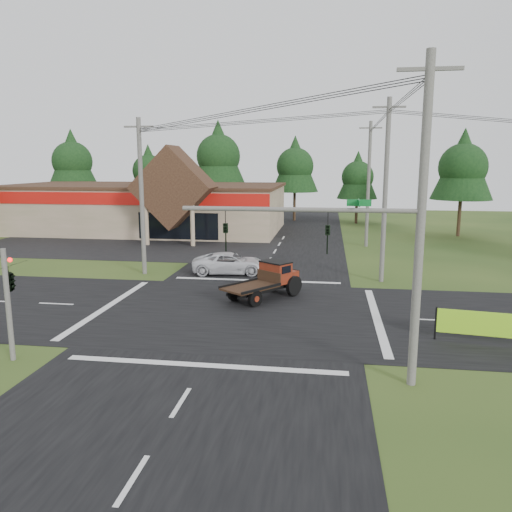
# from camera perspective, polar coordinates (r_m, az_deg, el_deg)

# --- Properties ---
(ground) EXTENTS (120.00, 120.00, 0.00)m
(ground) POSITION_cam_1_polar(r_m,az_deg,el_deg) (25.82, -2.15, -6.41)
(ground) COLOR #254017
(ground) RESTS_ON ground
(road_ns) EXTENTS (12.00, 120.00, 0.02)m
(road_ns) POSITION_cam_1_polar(r_m,az_deg,el_deg) (25.82, -2.15, -6.39)
(road_ns) COLOR black
(road_ns) RESTS_ON ground
(road_ew) EXTENTS (120.00, 12.00, 0.02)m
(road_ew) POSITION_cam_1_polar(r_m,az_deg,el_deg) (25.82, -2.15, -6.39)
(road_ew) COLOR black
(road_ew) RESTS_ON ground
(parking_apron) EXTENTS (28.00, 14.00, 0.02)m
(parking_apron) POSITION_cam_1_polar(r_m,az_deg,el_deg) (47.67, -14.67, 1.14)
(parking_apron) COLOR black
(parking_apron) RESTS_ON ground
(cvs_building) EXTENTS (30.40, 18.20, 9.19)m
(cvs_building) POSITION_cam_1_polar(r_m,az_deg,el_deg) (57.72, -12.29, 5.59)
(cvs_building) COLOR gray
(cvs_building) RESTS_ON ground
(traffic_signal_mast) EXTENTS (8.12, 0.24, 7.00)m
(traffic_signal_mast) POSITION_cam_1_polar(r_m,az_deg,el_deg) (17.12, 12.53, -0.16)
(traffic_signal_mast) COLOR #595651
(traffic_signal_mast) RESTS_ON ground
(traffic_signal_corner) EXTENTS (0.53, 2.48, 4.40)m
(traffic_signal_corner) POSITION_cam_1_polar(r_m,az_deg,el_deg) (21.17, -26.49, -1.49)
(traffic_signal_corner) COLOR #595651
(traffic_signal_corner) RESTS_ON ground
(utility_pole_nr) EXTENTS (2.00, 0.30, 11.00)m
(utility_pole_nr) POSITION_cam_1_polar(r_m,az_deg,el_deg) (17.15, 18.31, 3.68)
(utility_pole_nr) COLOR #595651
(utility_pole_nr) RESTS_ON ground
(utility_pole_nw) EXTENTS (2.00, 0.30, 10.50)m
(utility_pole_nw) POSITION_cam_1_polar(r_m,az_deg,el_deg) (34.69, -12.95, 6.75)
(utility_pole_nw) COLOR #595651
(utility_pole_nw) RESTS_ON ground
(utility_pole_ne) EXTENTS (2.00, 0.30, 11.50)m
(utility_pole_ne) POSITION_cam_1_polar(r_m,az_deg,el_deg) (32.51, 14.57, 7.32)
(utility_pole_ne) COLOR #595651
(utility_pole_ne) RESTS_ON ground
(utility_pole_n) EXTENTS (2.00, 0.30, 11.20)m
(utility_pole_n) POSITION_cam_1_polar(r_m,az_deg,el_deg) (46.45, 12.73, 8.09)
(utility_pole_n) COLOR #595651
(utility_pole_n) RESTS_ON ground
(tree_row_a) EXTENTS (6.72, 6.72, 12.12)m
(tree_row_a) POSITION_cam_1_polar(r_m,az_deg,el_deg) (72.96, -20.27, 10.32)
(tree_row_a) COLOR #332316
(tree_row_a) RESTS_ON ground
(tree_row_b) EXTENTS (5.60, 5.60, 10.10)m
(tree_row_b) POSITION_cam_1_polar(r_m,az_deg,el_deg) (70.68, -12.17, 9.66)
(tree_row_b) COLOR #332316
(tree_row_b) RESTS_ON ground
(tree_row_c) EXTENTS (7.28, 7.28, 13.13)m
(tree_row_c) POSITION_cam_1_polar(r_m,az_deg,el_deg) (66.89, -4.32, 11.55)
(tree_row_c) COLOR #332316
(tree_row_c) RESTS_ON ground
(tree_row_d) EXTENTS (6.16, 6.16, 11.11)m
(tree_row_d) POSITION_cam_1_polar(r_m,az_deg,el_deg) (66.44, 4.48, 10.39)
(tree_row_d) COLOR #332316
(tree_row_d) RESTS_ON ground
(tree_row_e) EXTENTS (5.04, 5.04, 9.09)m
(tree_row_e) POSITION_cam_1_polar(r_m,az_deg,el_deg) (64.40, 11.55, 9.01)
(tree_row_e) COLOR #332316
(tree_row_e) RESTS_ON ground
(tree_side_ne) EXTENTS (6.16, 6.16, 11.11)m
(tree_side_ne) POSITION_cam_1_polar(r_m,az_deg,el_deg) (55.93, 22.59, 9.60)
(tree_side_ne) COLOR #332316
(tree_side_ne) RESTS_ON ground
(antique_flatbed_truck) EXTENTS (4.49, 5.08, 2.07)m
(antique_flatbed_truck) POSITION_cam_1_polar(r_m,az_deg,el_deg) (27.98, 0.86, -2.88)
(antique_flatbed_truck) COLOR #5E1E0D
(antique_flatbed_truck) RESTS_ON ground
(roadside_banner) EXTENTS (4.28, 0.74, 1.47)m
(roadside_banner) POSITION_cam_1_polar(r_m,az_deg,el_deg) (23.27, 25.04, -7.46)
(roadside_banner) COLOR #8CD41C
(roadside_banner) RESTS_ON ground
(white_pickup) EXTENTS (5.47, 3.05, 1.45)m
(white_pickup) POSITION_cam_1_polar(r_m,az_deg,el_deg) (34.53, -2.95, -0.83)
(white_pickup) COLOR silver
(white_pickup) RESTS_ON ground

